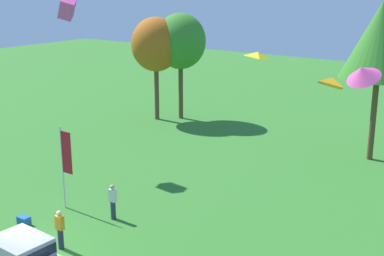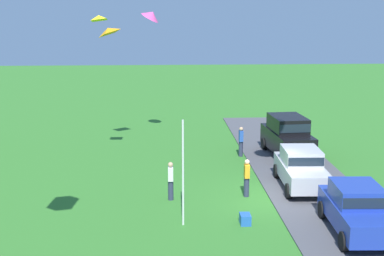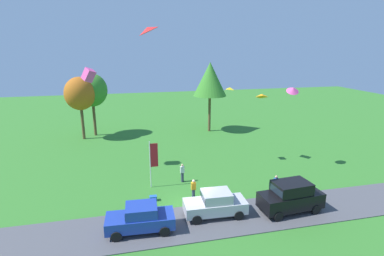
{
  "view_description": "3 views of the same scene",
  "coord_description": "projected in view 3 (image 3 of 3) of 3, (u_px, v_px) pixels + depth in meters",
  "views": [
    {
      "loc": [
        16.57,
        -12.21,
        10.83
      ],
      "look_at": [
        2.93,
        6.94,
        4.3
      ],
      "focal_mm": 50.0,
      "sensor_mm": 36.0,
      "label": 1
    },
    {
      "loc": [
        -22.04,
        4.76,
        8.11
      ],
      "look_at": [
        2.22,
        3.38,
        2.77
      ],
      "focal_mm": 50.0,
      "sensor_mm": 36.0,
      "label": 2
    },
    {
      "loc": [
        -4.5,
        -19.83,
        11.72
      ],
      "look_at": [
        1.52,
        6.33,
        4.43
      ],
      "focal_mm": 28.0,
      "sensor_mm": 36.0,
      "label": 3
    }
  ],
  "objects": [
    {
      "name": "cooler_box",
      "position": [
        153.0,
        198.0,
        23.55
      ],
      "size": [
        0.56,
        0.4,
        0.4
      ],
      "primitive_type": "cube",
      "color": "blue",
      "rests_on": "ground"
    },
    {
      "name": "tree_lone_near",
      "position": [
        92.0,
        90.0,
        39.48
      ],
      "size": [
        3.98,
        3.98,
        8.4
      ],
      "color": "brown",
      "rests_on": "ground"
    },
    {
      "name": "kite_box_low_drifter",
      "position": [
        89.0,
        75.0,
        27.32
      ],
      "size": [
        1.47,
        1.23,
        1.49
      ],
      "primitive_type": "cube",
      "rotation": [
        0.4,
        0.3,
        0.7
      ],
      "color": "#EA4C9E"
    },
    {
      "name": "kite_delta_near_flag",
      "position": [
        148.0,
        29.0,
        17.81
      ],
      "size": [
        1.35,
        1.36,
        0.76
      ],
      "primitive_type": "cone",
      "rotation": [
        0.42,
        0.0,
        4.66
      ],
      "color": "red"
    },
    {
      "name": "kite_diamond_trailing_tail",
      "position": [
        230.0,
        89.0,
        29.32
      ],
      "size": [
        1.18,
        1.16,
        0.4
      ],
      "primitive_type": "pyramid",
      "rotation": [
        0.17,
        0.0,
        2.28
      ],
      "color": "yellow"
    },
    {
      "name": "car_suv_near_entrance",
      "position": [
        291.0,
        196.0,
        21.7
      ],
      "size": [
        4.73,
        2.32,
        2.28
      ],
      "color": "black",
      "rests_on": "ground"
    },
    {
      "name": "person_watching_sky",
      "position": [
        182.0,
        173.0,
        26.67
      ],
      "size": [
        0.36,
        0.24,
        1.71
      ],
      "color": "#2D334C",
      "rests_on": "ground"
    },
    {
      "name": "pavement_strip",
      "position": [
        198.0,
        222.0,
        20.68
      ],
      "size": [
        36.0,
        4.4,
        0.06
      ],
      "primitive_type": "cube",
      "color": "#4C4C51",
      "rests_on": "ground"
    },
    {
      "name": "car_sedan_by_flagpole",
      "position": [
        215.0,
        203.0,
        21.18
      ],
      "size": [
        4.46,
        2.08,
        1.84
      ],
      "color": "#B7B7BC",
      "rests_on": "ground"
    },
    {
      "name": "kite_delta_high_right",
      "position": [
        293.0,
        89.0,
        28.03
      ],
      "size": [
        1.42,
        1.47,
        0.94
      ],
      "primitive_type": "cone",
      "rotation": [
        0.52,
        0.0,
        6.02
      ],
      "color": "#EA4C9E"
    },
    {
      "name": "tree_far_right",
      "position": [
        210.0,
        79.0,
        41.22
      ],
      "size": [
        4.61,
        4.61,
        9.74
      ],
      "color": "brown",
      "rests_on": "ground"
    },
    {
      "name": "car_sedan_far_end",
      "position": [
        141.0,
        217.0,
        19.38
      ],
      "size": [
        4.48,
        2.13,
        1.84
      ],
      "color": "#1E389E",
      "rests_on": "ground"
    },
    {
      "name": "ground_plane",
      "position": [
        191.0,
        207.0,
        22.69
      ],
      "size": [
        120.0,
        120.0,
        0.0
      ],
      "primitive_type": "plane",
      "color": "#337528"
    },
    {
      "name": "tree_far_left",
      "position": [
        80.0,
        94.0,
        37.94
      ],
      "size": [
        3.84,
        3.84,
        8.12
      ],
      "color": "brown",
      "rests_on": "ground"
    },
    {
      "name": "person_on_lawn",
      "position": [
        276.0,
        185.0,
        24.3
      ],
      "size": [
        0.36,
        0.24,
        1.71
      ],
      "color": "#2D334C",
      "rests_on": "ground"
    },
    {
      "name": "person_beside_suv",
      "position": [
        193.0,
        189.0,
        23.54
      ],
      "size": [
        0.36,
        0.24,
        1.71
      ],
      "color": "#2D334C",
      "rests_on": "ground"
    },
    {
      "name": "flag_banner",
      "position": [
        153.0,
        158.0,
        25.24
      ],
      "size": [
        0.71,
        0.08,
        4.15
      ],
      "color": "silver",
      "rests_on": "ground"
    },
    {
      "name": "kite_diamond_high_left",
      "position": [
        262.0,
        95.0,
        30.16
      ],
      "size": [
        1.23,
        1.34,
        0.67
      ],
      "primitive_type": "pyramid",
      "rotation": [
        0.35,
        0.0,
        2.83
      ],
      "color": "orange"
    }
  ]
}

